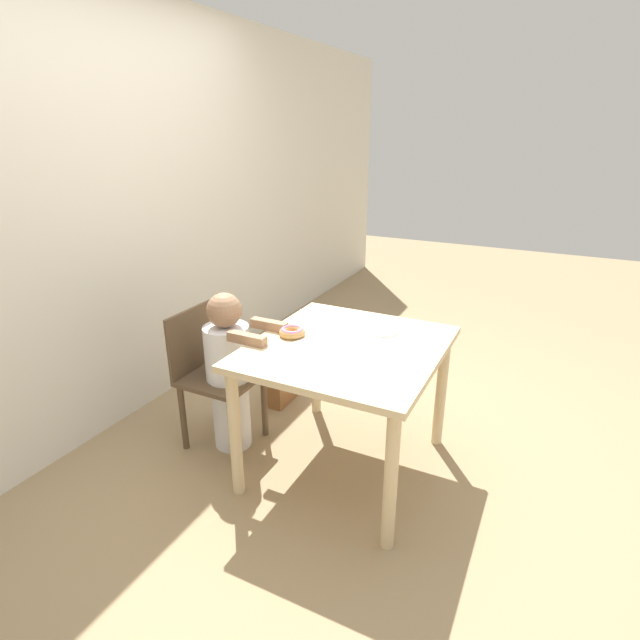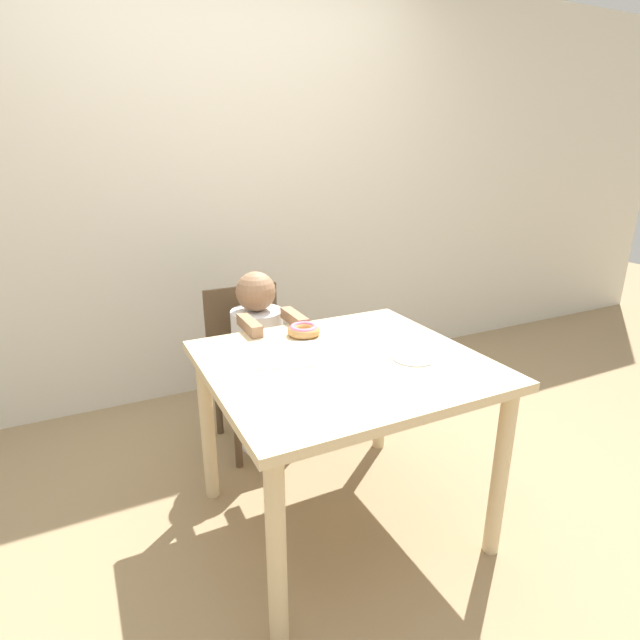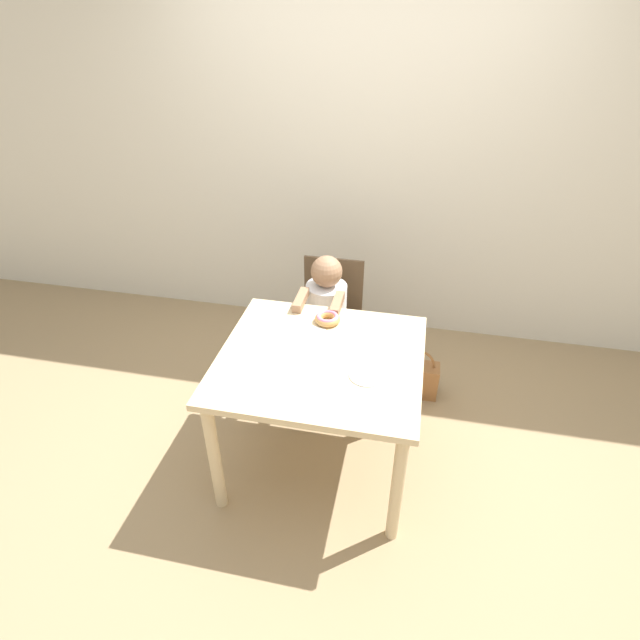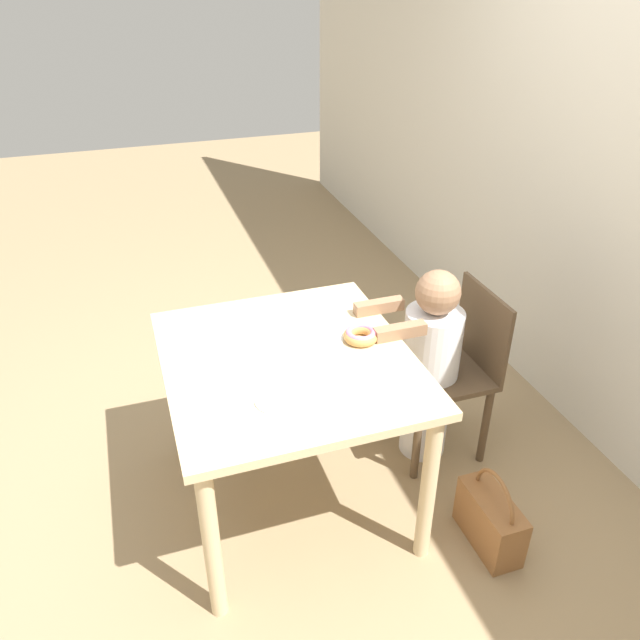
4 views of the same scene
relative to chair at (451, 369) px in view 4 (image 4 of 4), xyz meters
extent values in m
plane|color=#997F5B|center=(0.10, -0.78, -0.43)|extent=(12.00, 12.00, 0.00)
cube|color=beige|center=(0.10, -0.78, 0.28)|extent=(1.00, 0.92, 0.03)
cylinder|color=beige|center=(-0.33, -1.18, -0.08)|extent=(0.06, 0.06, 0.69)
cylinder|color=beige|center=(0.54, -1.18, -0.08)|extent=(0.06, 0.06, 0.69)
cylinder|color=beige|center=(-0.33, -0.38, -0.08)|extent=(0.06, 0.06, 0.69)
cylinder|color=beige|center=(0.54, -0.38, -0.08)|extent=(0.06, 0.06, 0.69)
cube|color=brown|center=(0.00, -0.06, -0.01)|extent=(0.39, 0.41, 0.03)
cube|color=brown|center=(0.00, 0.14, 0.19)|extent=(0.39, 0.02, 0.37)
cylinder|color=brown|center=(-0.16, -0.23, -0.22)|extent=(0.04, 0.04, 0.41)
cylinder|color=brown|center=(0.16, -0.23, -0.22)|extent=(0.04, 0.04, 0.41)
cylinder|color=brown|center=(-0.16, 0.11, -0.22)|extent=(0.04, 0.04, 0.41)
cylinder|color=brown|center=(0.16, 0.11, -0.22)|extent=(0.04, 0.04, 0.41)
cylinder|color=white|center=(0.00, -0.11, -0.21)|extent=(0.21, 0.21, 0.44)
cylinder|color=white|center=(0.00, -0.11, 0.16)|extent=(0.25, 0.25, 0.31)
sphere|color=#997051|center=(0.00, -0.11, 0.41)|extent=(0.19, 0.19, 0.19)
cube|color=#997051|center=(-0.11, -0.32, 0.33)|extent=(0.05, 0.22, 0.05)
cube|color=#997051|center=(0.11, -0.32, 0.33)|extent=(0.05, 0.22, 0.05)
torus|color=tan|center=(0.08, -0.48, 0.32)|extent=(0.14, 0.14, 0.04)
torus|color=pink|center=(0.08, -0.48, 0.34)|extent=(0.12, 0.12, 0.02)
cube|color=white|center=(-0.08, -0.64, 0.30)|extent=(0.33, 0.33, 0.00)
cube|color=brown|center=(0.58, -0.11, -0.31)|extent=(0.32, 0.13, 0.23)
torus|color=brown|center=(0.58, -0.11, -0.20)|extent=(0.25, 0.02, 0.25)
cylinder|color=white|center=(0.35, -0.89, 0.30)|extent=(0.16, 0.16, 0.01)
camera|label=1|loc=(-2.01, -1.68, 1.32)|focal=28.00mm
camera|label=2|loc=(-0.73, -2.27, 1.04)|focal=28.00mm
camera|label=3|loc=(0.50, -2.69, 1.80)|focal=28.00mm
camera|label=4|loc=(1.98, -1.29, 1.62)|focal=35.00mm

